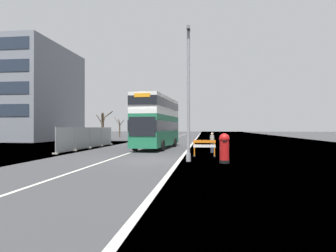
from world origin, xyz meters
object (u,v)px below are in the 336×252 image
Objects in this scene: roadworks_barrier at (204,146)px; car_receding_mid at (152,133)px; car_oncoming_near at (145,134)px; pedestrian_at_kerb at (212,143)px; double_decker_bus at (157,121)px; lamppost_foreground at (188,98)px; red_pillar_postbox at (224,147)px.

car_receding_mid is at bearing 106.40° from roadworks_barrier.
pedestrian_at_kerb is at bearing -65.57° from car_oncoming_near.
double_decker_bus is 11.45m from lamppost_foreground.
double_decker_bus is 6.38× the size of pedestrian_at_kerb.
roadworks_barrier is at bearing -73.60° from car_receding_mid.
car_oncoming_near is (-9.53, 25.66, 0.30)m from roadworks_barrier.
double_decker_bus is at bearing -74.85° from car_oncoming_near.
roadworks_barrier is at bearing -100.74° from pedestrian_at_kerb.
lamppost_foreground is 4.74× the size of red_pillar_postbox.
car_receding_mid is at bearing 106.44° from red_pillar_postbox.
car_oncoming_near reaches higher than red_pillar_postbox.
double_decker_bus is 1.29× the size of lamppost_foreground.
roadworks_barrier is at bearing 73.58° from lamppost_foreground.
red_pillar_postbox is at bearing -73.22° from roadworks_barrier.
car_receding_mid is at bearing 101.19° from double_decker_bus.
car_oncoming_near is 6.84m from car_receding_mid.
double_decker_bus is at bearing -78.81° from car_receding_mid.
red_pillar_postbox is 1.04× the size of pedestrian_at_kerb.
roadworks_barrier is at bearing -58.44° from double_decker_bus.
lamppost_foreground is 36.87m from car_receding_mid.
double_decker_bus is 12.86m from red_pillar_postbox.
roadworks_barrier is (0.96, 3.24, -3.13)m from lamppost_foreground.
car_receding_mid is (-4.94, 24.96, -1.66)m from double_decker_bus.
roadworks_barrier is 3.35m from pedestrian_at_kerb.
pedestrian_at_kerb is (10.19, -29.20, -0.17)m from car_receding_mid.
pedestrian_at_kerb is (0.62, 3.29, 0.10)m from roadworks_barrier.
double_decker_bus reaches higher than car_receding_mid.
red_pillar_postbox is 0.40× the size of car_oncoming_near.
car_receding_mid is (-9.56, 32.49, 0.27)m from roadworks_barrier.
lamppost_foreground is 30.28m from car_oncoming_near.
red_pillar_postbox is (2.11, -0.58, -2.92)m from lamppost_foreground.
red_pillar_postbox is 0.42× the size of car_receding_mid.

